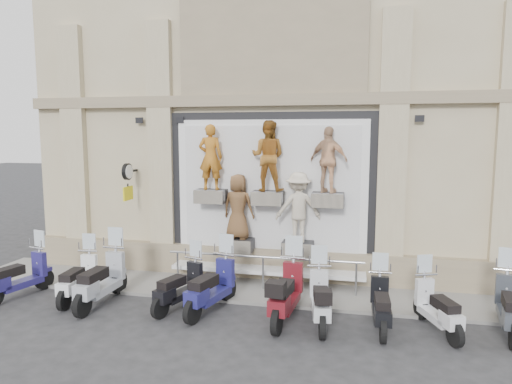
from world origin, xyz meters
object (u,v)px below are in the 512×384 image
(scooter_c, at_px, (101,269))
(scooter_f, at_px, (286,282))
(scooter_d, at_px, (180,277))
(guard_rail, at_px, (263,274))
(scooter_g, at_px, (320,289))
(scooter_h, at_px, (381,295))
(clock_sign_bracket, at_px, (128,177))
(scooter_e, at_px, (211,276))
(scooter_j, at_px, (510,295))
(scooter_a, at_px, (18,267))
(scooter_i, at_px, (438,297))
(scooter_b, at_px, (78,270))

(scooter_c, xyz_separation_m, scooter_f, (4.35, 0.04, -0.00))
(scooter_d, xyz_separation_m, scooter_f, (2.47, -0.12, 0.11))
(guard_rail, relative_size, scooter_c, 2.40)
(scooter_g, xyz_separation_m, scooter_h, (1.23, 0.04, -0.05))
(clock_sign_bracket, bearing_deg, scooter_f, -24.05)
(scooter_c, xyz_separation_m, scooter_d, (1.88, 0.17, -0.11))
(scooter_e, xyz_separation_m, scooter_j, (6.15, 0.21, -0.02))
(guard_rail, xyz_separation_m, scooter_h, (2.81, -1.66, 0.26))
(scooter_c, height_order, scooter_g, scooter_c)
(clock_sign_bracket, xyz_separation_m, scooter_a, (-1.81, -2.18, -2.02))
(scooter_f, bearing_deg, scooter_j, 9.03)
(scooter_g, bearing_deg, scooter_i, -4.78)
(scooter_h, relative_size, scooter_j, 0.90)
(scooter_c, height_order, scooter_f, scooter_c)
(scooter_b, distance_m, scooter_h, 7.02)
(scooter_h, bearing_deg, scooter_i, 3.31)
(guard_rail, distance_m, scooter_g, 2.34)
(scooter_d, relative_size, scooter_i, 1.02)
(guard_rail, relative_size, scooter_d, 2.77)
(scooter_g, height_order, scooter_j, scooter_j)
(scooter_i, bearing_deg, scooter_a, 160.33)
(scooter_c, height_order, scooter_e, scooter_c)
(scooter_h, bearing_deg, scooter_c, 178.98)
(scooter_d, distance_m, scooter_e, 0.77)
(scooter_e, bearing_deg, scooter_b, -166.15)
(guard_rail, distance_m, scooter_b, 4.50)
(guard_rail, distance_m, clock_sign_bracket, 4.57)
(scooter_c, bearing_deg, scooter_e, 3.89)
(scooter_a, bearing_deg, scooter_b, 20.60)
(scooter_f, xyz_separation_m, scooter_j, (4.45, 0.31, -0.05))
(scooter_a, relative_size, scooter_d, 1.05)
(scooter_d, distance_m, scooter_j, 6.92)
(scooter_b, xyz_separation_m, scooter_h, (7.02, -0.13, -0.02))
(clock_sign_bracket, distance_m, scooter_b, 2.88)
(guard_rail, xyz_separation_m, scooter_d, (-1.62, -1.53, 0.28))
(scooter_c, bearing_deg, scooter_f, 1.50)
(scooter_c, relative_size, scooter_g, 1.11)
(scooter_d, bearing_deg, scooter_g, 14.91)
(guard_rail, distance_m, scooter_h, 3.27)
(clock_sign_bracket, xyz_separation_m, scooter_j, (9.19, -1.81, -1.99))
(clock_sign_bracket, relative_size, scooter_a, 0.53)
(scooter_a, bearing_deg, clock_sign_bracket, 63.86)
(scooter_e, relative_size, scooter_i, 1.14)
(scooter_a, relative_size, scooter_h, 1.07)
(scooter_d, height_order, scooter_i, scooter_d)
(clock_sign_bracket, height_order, scooter_j, clock_sign_bracket)
(clock_sign_bracket, relative_size, scooter_b, 0.55)
(scooter_d, height_order, scooter_g, scooter_g)
(scooter_e, distance_m, scooter_h, 3.67)
(scooter_b, relative_size, scooter_f, 0.88)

